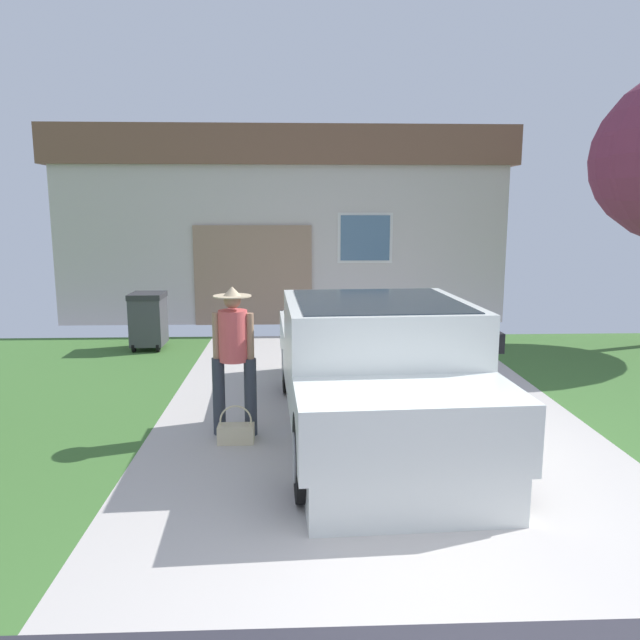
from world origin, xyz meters
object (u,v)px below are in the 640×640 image
(person_with_hat, at_px, (234,350))
(wheeled_trash_bin, at_px, (148,319))
(pickup_truck, at_px, (373,375))
(house_with_garage, at_px, (284,223))
(handbag, at_px, (236,432))

(person_with_hat, relative_size, wheeled_trash_bin, 1.63)
(person_with_hat, distance_m, wheeled_trash_bin, 4.99)
(pickup_truck, relative_size, wheeled_trash_bin, 5.15)
(house_with_garage, bearing_deg, wheeled_trash_bin, -116.00)
(pickup_truck, relative_size, house_with_garage, 0.51)
(person_with_hat, bearing_deg, wheeled_trash_bin, 119.98)
(house_with_garage, height_order, wheeled_trash_bin, house_with_garage)
(person_with_hat, xyz_separation_m, handbag, (0.03, -0.26, -0.87))
(pickup_truck, xyz_separation_m, house_with_garage, (-1.15, 9.66, 1.52))
(handbag, bearing_deg, person_with_hat, 96.78)
(house_with_garage, bearing_deg, pickup_truck, -83.21)
(pickup_truck, bearing_deg, house_with_garage, -86.11)
(pickup_truck, relative_size, handbag, 12.65)
(pickup_truck, height_order, handbag, pickup_truck)
(handbag, height_order, house_with_garage, house_with_garage)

